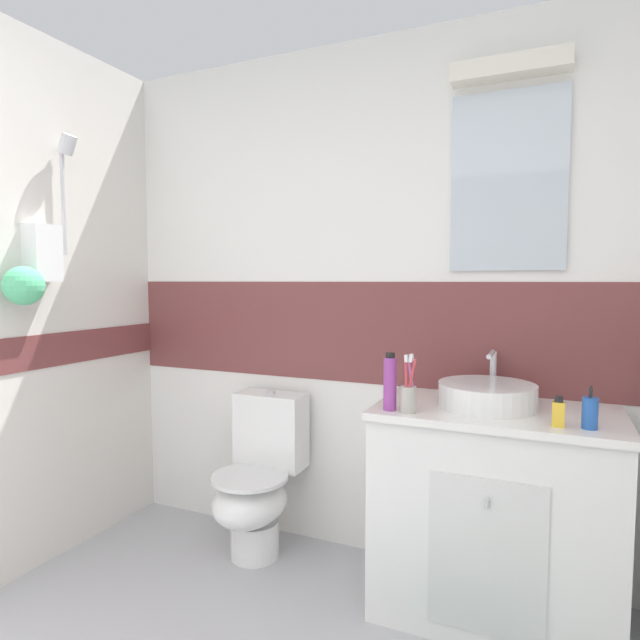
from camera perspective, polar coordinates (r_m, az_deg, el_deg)
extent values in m
cube|color=white|center=(2.79, 4.09, -15.21)|extent=(3.20, 0.10, 0.85)
cube|color=brown|center=(2.64, 4.14, -1.27)|extent=(3.20, 0.10, 0.50)
cube|color=white|center=(2.69, 4.27, 16.53)|extent=(3.20, 0.10, 1.15)
cube|color=silver|center=(2.45, 19.78, 14.03)|extent=(0.47, 0.02, 0.76)
cube|color=white|center=(2.54, 20.00, 24.46)|extent=(0.48, 0.10, 0.08)
cube|color=white|center=(2.73, -27.98, 6.44)|extent=(0.10, 0.14, 0.26)
cylinder|color=silver|center=(2.85, -26.16, 11.62)|extent=(0.02, 0.02, 0.52)
cylinder|color=silver|center=(2.87, -25.80, 16.85)|extent=(0.10, 0.07, 0.11)
sphere|color=#59CC8C|center=(2.59, -29.56, 3.27)|extent=(0.17, 0.17, 0.17)
cube|color=white|center=(2.36, 18.40, -19.53)|extent=(0.91, 0.53, 0.82)
cube|color=white|center=(2.22, 18.63, -9.51)|extent=(0.93, 0.55, 0.03)
cube|color=silver|center=(2.14, 17.59, -23.41)|extent=(0.41, 0.01, 0.57)
cylinder|color=silver|center=(2.03, 17.67, -18.49)|extent=(0.02, 0.02, 0.03)
cylinder|color=white|center=(2.21, 17.72, -7.82)|extent=(0.38, 0.38, 0.10)
cylinder|color=#B3B3B8|center=(2.20, 17.74, -6.74)|extent=(0.31, 0.31, 0.01)
cylinder|color=silver|center=(2.42, 18.32, -5.58)|extent=(0.03, 0.03, 0.20)
cylinder|color=silver|center=(2.30, 18.12, -3.57)|extent=(0.02, 0.17, 0.02)
cylinder|color=white|center=(2.81, -7.12, -22.50)|extent=(0.24, 0.24, 0.18)
ellipsoid|color=white|center=(2.69, -7.63, -19.03)|extent=(0.34, 0.42, 0.22)
cylinder|color=white|center=(2.65, -7.66, -16.61)|extent=(0.37, 0.37, 0.02)
cube|color=white|center=(2.76, -5.36, -11.80)|extent=(0.36, 0.17, 0.38)
cylinder|color=silver|center=(2.71, -5.39, -7.79)|extent=(0.04, 0.04, 0.02)
cylinder|color=#B2ADA3|center=(2.06, 9.58, -8.53)|extent=(0.06, 0.06, 0.10)
cylinder|color=#D83F4C|center=(2.03, 9.85, -6.67)|extent=(0.04, 0.02, 0.18)
cube|color=white|center=(2.02, 9.88, -4.16)|extent=(0.02, 0.02, 0.03)
cylinder|color=#D83F4C|center=(2.03, 9.37, -6.66)|extent=(0.02, 0.02, 0.18)
cube|color=white|center=(2.02, 9.40, -4.15)|extent=(0.01, 0.02, 0.03)
cylinder|color=#D872BF|center=(2.05, 9.93, -6.57)|extent=(0.04, 0.01, 0.18)
cube|color=white|center=(2.03, 9.96, -4.04)|extent=(0.02, 0.02, 0.03)
cylinder|color=#2659B2|center=(2.03, 27.33, -9.00)|extent=(0.05, 0.05, 0.11)
cylinder|color=#262626|center=(2.02, 27.40, -7.00)|extent=(0.01, 0.01, 0.04)
cylinder|color=#262626|center=(2.00, 27.44, -6.56)|extent=(0.01, 0.02, 0.01)
cylinder|color=#993F99|center=(2.07, 7.63, -6.92)|extent=(0.05, 0.05, 0.21)
cylinder|color=black|center=(2.05, 7.67, -3.82)|extent=(0.04, 0.04, 0.02)
cube|color=yellow|center=(2.02, 24.52, -9.34)|extent=(0.04, 0.03, 0.09)
cylinder|color=black|center=(2.00, 24.57, -7.86)|extent=(0.03, 0.03, 0.02)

